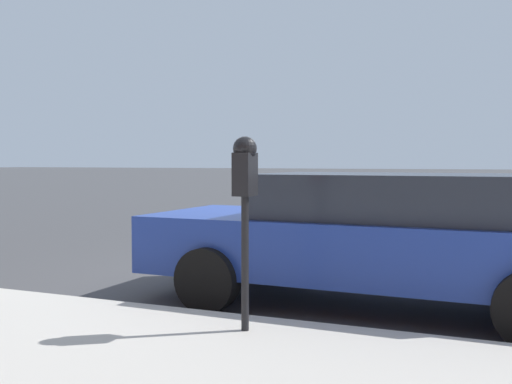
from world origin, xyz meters
name	(u,v)px	position (x,y,z in m)	size (l,w,h in m)	color
ground_plane	(280,280)	(0.00, 0.00, 0.00)	(220.00, 220.00, 0.00)	#424244
parking_meter	(245,183)	(-2.65, -0.68, 1.31)	(0.21, 0.19, 1.54)	black
car_blue	(380,235)	(-0.92, -1.42, 0.73)	(2.09, 4.73, 1.35)	navy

